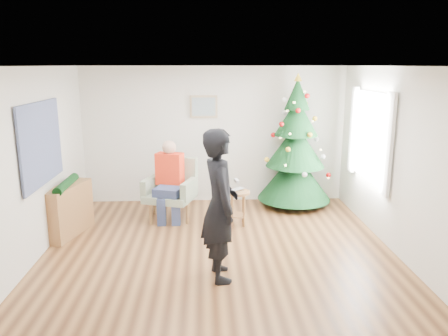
{
  "coord_description": "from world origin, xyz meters",
  "views": [
    {
      "loc": [
        -0.19,
        -5.79,
        2.62
      ],
      "look_at": [
        0.1,
        0.6,
        1.1
      ],
      "focal_mm": 35.0,
      "sensor_mm": 36.0,
      "label": 1
    }
  ],
  "objects_px": {
    "stool": "(238,208)",
    "standing_man": "(220,205)",
    "christmas_tree": "(295,148)",
    "console": "(69,210)",
    "armchair": "(171,196)"
  },
  "relations": [
    {
      "from": "stool",
      "to": "standing_man",
      "type": "relative_size",
      "value": 0.31
    },
    {
      "from": "christmas_tree",
      "to": "console",
      "type": "relative_size",
      "value": 2.48
    },
    {
      "from": "standing_man",
      "to": "console",
      "type": "height_order",
      "value": "standing_man"
    },
    {
      "from": "christmas_tree",
      "to": "standing_man",
      "type": "relative_size",
      "value": 1.31
    },
    {
      "from": "stool",
      "to": "christmas_tree",
      "type": "bearing_deg",
      "value": 42.14
    },
    {
      "from": "armchair",
      "to": "console",
      "type": "distance_m",
      "value": 1.71
    },
    {
      "from": "stool",
      "to": "standing_man",
      "type": "xyz_separation_m",
      "value": [
        -0.36,
        -1.81,
        0.65
      ]
    },
    {
      "from": "armchair",
      "to": "console",
      "type": "height_order",
      "value": "armchair"
    },
    {
      "from": "standing_man",
      "to": "christmas_tree",
      "type": "bearing_deg",
      "value": -37.38
    },
    {
      "from": "armchair",
      "to": "console",
      "type": "bearing_deg",
      "value": -136.69
    },
    {
      "from": "stool",
      "to": "console",
      "type": "height_order",
      "value": "console"
    },
    {
      "from": "console",
      "to": "christmas_tree",
      "type": "bearing_deg",
      "value": 33.78
    },
    {
      "from": "stool",
      "to": "armchair",
      "type": "height_order",
      "value": "armchair"
    },
    {
      "from": "christmas_tree",
      "to": "standing_man",
      "type": "xyz_separation_m",
      "value": [
        -1.51,
        -2.85,
        -0.17
      ]
    },
    {
      "from": "stool",
      "to": "console",
      "type": "distance_m",
      "value": 2.7
    }
  ]
}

